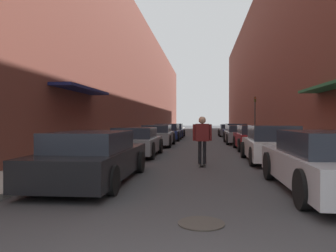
% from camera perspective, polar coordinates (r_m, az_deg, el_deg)
% --- Properties ---
extents(ground, '(149.07, 149.07, 0.00)m').
position_cam_1_polar(ground, '(29.14, 5.87, -2.10)').
color(ground, '#38383A').
extents(curb_strip_left, '(1.80, 67.76, 0.12)m').
position_cam_1_polar(curb_strip_left, '(36.22, -1.46, -1.41)').
color(curb_strip_left, '#A3A099').
rests_on(curb_strip_left, ground).
extents(curb_strip_right, '(1.80, 67.76, 0.12)m').
position_cam_1_polar(curb_strip_right, '(36.19, 13.29, -1.43)').
color(curb_strip_right, '#A3A099').
rests_on(curb_strip_right, ground).
extents(building_row_left, '(4.90, 67.76, 11.48)m').
position_cam_1_polar(building_row_left, '(36.92, -5.97, 7.46)').
color(building_row_left, brown).
rests_on(building_row_left, ground).
extents(building_row_right, '(4.90, 67.76, 14.76)m').
position_cam_1_polar(building_row_right, '(37.10, 17.85, 9.95)').
color(building_row_right, brown).
rests_on(building_row_right, ground).
extents(parked_car_left_0, '(1.98, 4.81, 1.27)m').
position_cam_1_polar(parked_car_left_0, '(8.46, -12.91, -5.35)').
color(parked_car_left_0, black).
rests_on(parked_car_left_0, ground).
extents(parked_car_left_1, '(1.97, 4.09, 1.24)m').
position_cam_1_polar(parked_car_left_1, '(14.30, -5.62, -2.79)').
color(parked_car_left_1, gray).
rests_on(parked_car_left_1, ground).
extents(parked_car_left_2, '(1.90, 4.50, 1.28)m').
position_cam_1_polar(parked_car_left_2, '(19.93, -1.84, -1.67)').
color(parked_car_left_2, gray).
rests_on(parked_car_left_2, ground).
extents(parked_car_left_3, '(2.04, 4.02, 1.31)m').
position_cam_1_polar(parked_car_left_3, '(25.50, -0.09, -1.09)').
color(parked_car_left_3, navy).
rests_on(parked_car_left_3, ground).
extents(parked_car_left_4, '(2.07, 4.63, 1.27)m').
position_cam_1_polar(parked_car_left_4, '(30.52, 0.90, -0.81)').
color(parked_car_left_4, navy).
rests_on(parked_car_left_4, ground).
extents(parked_car_right_0, '(1.97, 4.72, 1.32)m').
position_cam_1_polar(parked_car_right_0, '(7.74, 25.87, -5.79)').
color(parked_car_right_0, '#B7B7BC').
rests_on(parked_car_right_0, ground).
extents(parked_car_right_1, '(1.92, 4.10, 1.36)m').
position_cam_1_polar(parked_car_right_1, '(12.74, 17.61, -3.11)').
color(parked_car_right_1, silver).
rests_on(parked_car_right_1, ground).
extents(parked_car_right_2, '(1.88, 4.02, 1.30)m').
position_cam_1_polar(parked_car_right_2, '(17.62, 14.73, -2.03)').
color(parked_car_right_2, maroon).
rests_on(parked_car_right_2, ground).
extents(parked_car_right_3, '(2.06, 4.39, 1.22)m').
position_cam_1_polar(parked_car_right_3, '(22.49, 12.49, -1.46)').
color(parked_car_right_3, gray).
rests_on(parked_car_right_3, ground).
extents(parked_car_right_4, '(1.88, 4.25, 1.29)m').
position_cam_1_polar(parked_car_right_4, '(27.67, 11.67, -1.00)').
color(parked_car_right_4, navy).
rests_on(parked_car_right_4, ground).
extents(parked_car_right_5, '(2.08, 4.20, 1.19)m').
position_cam_1_polar(parked_car_right_5, '(32.55, 10.63, -0.76)').
color(parked_car_right_5, '#515459').
rests_on(parked_car_right_5, ground).
extents(skateboarder, '(0.64, 0.78, 1.68)m').
position_cam_1_polar(skateboarder, '(11.13, 5.98, -1.68)').
color(skateboarder, black).
rests_on(skateboarder, ground).
extents(manhole_cover, '(0.70, 0.70, 0.02)m').
position_cam_1_polar(manhole_cover, '(5.10, 5.81, -16.50)').
color(manhole_cover, '#332D28').
rests_on(manhole_cover, ground).
extents(traffic_light, '(0.16, 0.22, 3.51)m').
position_cam_1_polar(traffic_light, '(29.76, 14.91, 2.35)').
color(traffic_light, '#2D2D2D').
rests_on(traffic_light, curb_strip_right).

